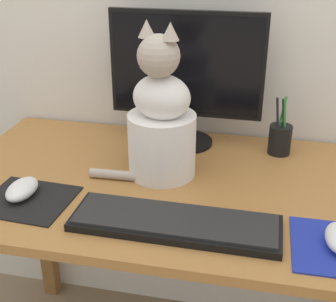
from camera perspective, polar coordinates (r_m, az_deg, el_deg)
desk at (r=1.30m, az=0.63°, el=-7.95°), size 1.22×0.69×0.75m
monitor at (r=1.39m, az=2.24°, el=9.37°), size 0.45×0.17×0.40m
keyboard at (r=1.06m, az=0.89°, el=-8.69°), size 0.47×0.15×0.02m
mousepad_left at (r=1.21m, az=-16.69°, el=-5.74°), size 0.22×0.20×0.00m
computer_mouse_left at (r=1.22m, az=-17.36°, el=-4.46°), size 0.07×0.11×0.04m
cat at (r=1.22m, az=-0.87°, el=3.63°), size 0.30×0.23×0.41m
pen_cup at (r=1.42m, az=13.49°, el=1.51°), size 0.07×0.07×0.18m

